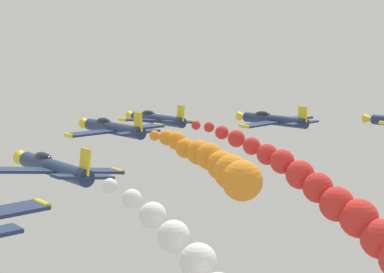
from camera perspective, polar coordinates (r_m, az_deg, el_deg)
The scene contains 6 objects.
airplane_lead at distance 69.51m, azimuth -3.15°, elevation 1.56°, with size 9.56×10.35×2.45m.
smoke_trail_lead at distance 52.32m, azimuth 13.06°, elevation -6.28°, with size 3.53×25.51×9.98m.
airplane_left_inner at distance 58.16m, azimuth -7.01°, elevation 0.74°, with size 9.57×10.35×2.33m.
smoke_trail_left_inner at distance 44.34m, azimuth 2.34°, elevation -2.52°, with size 3.91×14.58×3.45m.
airplane_right_inner at distance 69.71m, azimuth 7.20°, elevation 1.48°, with size 9.57×10.35×2.34m.
airplane_left_outer at distance 43.39m, azimuth -12.18°, elevation -2.68°, with size 9.54×10.35×2.60m.
Camera 1 is at (-33.57, -44.16, 140.16)m, focal length 60.35 mm.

